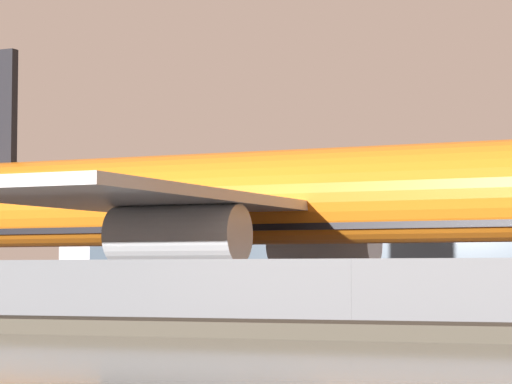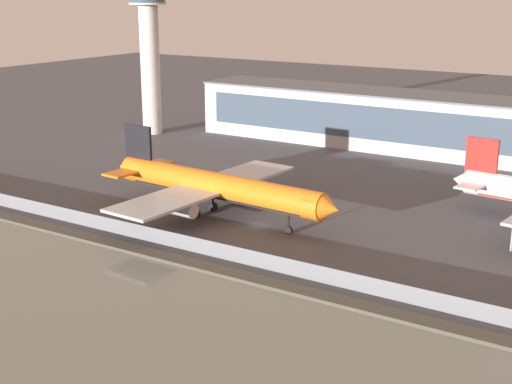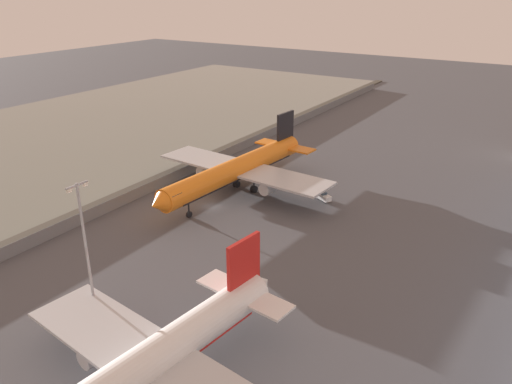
% 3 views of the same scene
% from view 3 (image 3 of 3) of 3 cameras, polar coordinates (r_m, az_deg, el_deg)
% --- Properties ---
extents(ground_plane, '(500.00, 500.00, 0.00)m').
position_cam_3_polar(ground_plane, '(105.58, -5.18, -1.66)').
color(ground_plane, '#4C4C51').
extents(waterfront_lagoon, '(320.00, 98.00, 0.01)m').
position_cam_3_polar(waterfront_lagoon, '(157.00, -26.30, 4.28)').
color(waterfront_lagoon, gray).
rests_on(waterfront_lagoon, ground).
extents(shoreline_seawall, '(320.00, 3.00, 0.50)m').
position_cam_3_polar(shoreline_seawall, '(118.28, -13.10, 0.70)').
color(shoreline_seawall, '#474238').
rests_on(shoreline_seawall, ground).
extents(perimeter_fence, '(280.00, 0.10, 2.52)m').
position_cam_3_polar(perimeter_fence, '(114.90, -11.56, 0.71)').
color(perimeter_fence, slate).
rests_on(perimeter_fence, ground).
extents(cargo_jet_orange, '(49.91, 42.80, 14.74)m').
position_cam_3_polar(cargo_jet_orange, '(110.17, -2.02, 2.65)').
color(cargo_jet_orange, orange).
rests_on(cargo_jet_orange, ground).
extents(passenger_jet_white_red, '(45.02, 38.56, 14.01)m').
position_cam_3_polar(passenger_jet_white_red, '(58.06, -12.74, -18.96)').
color(passenger_jet_white_red, white).
rests_on(passenger_jet_white_red, ground).
extents(baggage_tug, '(2.88, 3.58, 1.80)m').
position_cam_3_polar(baggage_tug, '(108.77, 7.80, -0.57)').
color(baggage_tug, white).
rests_on(baggage_tug, ground).
extents(apron_light_mast_apron_west, '(3.20, 0.40, 21.21)m').
position_cam_3_polar(apron_light_mast_apron_west, '(67.69, -18.80, -6.39)').
color(apron_light_mast_apron_west, '#93969B').
rests_on(apron_light_mast_apron_west, ground).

